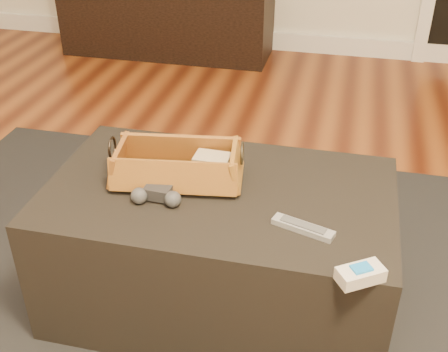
% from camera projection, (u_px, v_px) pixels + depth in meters
% --- Properties ---
extents(baseboard, '(5.00, 0.04, 0.12)m').
position_uv_depth(baseboard, '(290.00, 42.00, 3.86)').
color(baseboard, white).
rests_on(baseboard, floor).
extents(media_cabinet, '(1.37, 0.45, 0.54)m').
position_uv_depth(media_cabinet, '(167.00, 13.00, 3.72)').
color(media_cabinet, black).
rests_on(media_cabinet, floor).
extents(area_rug, '(2.60, 2.00, 0.01)m').
position_uv_depth(area_rug, '(216.00, 309.00, 1.79)').
color(area_rug, black).
rests_on(area_rug, floor).
extents(ottoman, '(1.00, 0.60, 0.42)m').
position_uv_depth(ottoman, '(219.00, 247.00, 1.72)').
color(ottoman, black).
rests_on(ottoman, area_rug).
extents(tv_remote, '(0.20, 0.09, 0.02)m').
position_uv_depth(tv_remote, '(170.00, 175.00, 1.63)').
color(tv_remote, black).
rests_on(tv_remote, wicker_basket).
extents(cloth_bundle, '(0.11, 0.07, 0.06)m').
position_uv_depth(cloth_bundle, '(212.00, 164.00, 1.65)').
color(cloth_bundle, tan).
rests_on(cloth_bundle, wicker_basket).
extents(wicker_basket, '(0.40, 0.25, 0.13)m').
position_uv_depth(wicker_basket, '(177.00, 167.00, 1.63)').
color(wicker_basket, '#9D5E23').
rests_on(wicker_basket, ottoman).
extents(game_controller, '(0.14, 0.08, 0.05)m').
position_uv_depth(game_controller, '(157.00, 195.00, 1.54)').
color(game_controller, black).
rests_on(game_controller, ottoman).
extents(silver_remote, '(0.17, 0.09, 0.02)m').
position_uv_depth(silver_remote, '(303.00, 227.00, 1.44)').
color(silver_remote, gray).
rests_on(silver_remote, ottoman).
extents(cream_gadget, '(0.12, 0.10, 0.04)m').
position_uv_depth(cream_gadget, '(360.00, 274.00, 1.28)').
color(cream_gadget, beige).
rests_on(cream_gadget, ottoman).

